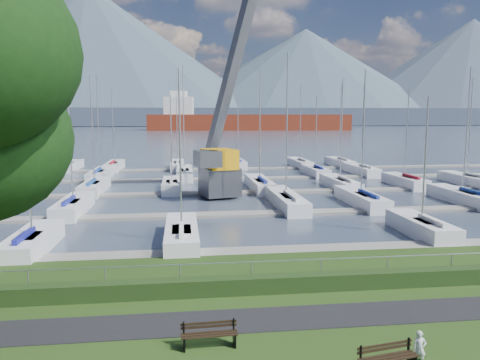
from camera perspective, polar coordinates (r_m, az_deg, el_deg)
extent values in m
cube|color=black|center=(17.81, 6.22, -16.37)|extent=(160.00, 2.00, 0.04)
cube|color=#3E495A|center=(278.91, -6.34, 6.31)|extent=(800.00, 540.00, 0.20)
cube|color=#203613|center=(20.02, 4.49, -12.48)|extent=(80.00, 0.70, 0.70)
cylinder|color=#93979B|center=(20.12, 4.28, -9.82)|extent=(80.00, 0.04, 0.04)
cube|color=#3E485A|center=(348.80, -6.52, 7.68)|extent=(900.00, 80.00, 12.00)
cone|color=#3F4E5C|center=(428.59, -17.84, 14.30)|extent=(340.00, 340.00, 115.00)
cone|color=#425361|center=(445.02, 7.94, 12.41)|extent=(300.00, 300.00, 85.00)
cone|color=#404C5D|center=(524.31, 26.32, 11.81)|extent=(320.00, 320.00, 100.00)
cube|color=slate|center=(26.18, 1.64, -8.82)|extent=(90.00, 1.60, 0.25)
cube|color=slate|center=(35.79, -0.79, -4.23)|extent=(90.00, 1.60, 0.25)
cube|color=gray|center=(45.57, -2.17, -1.59)|extent=(90.00, 1.60, 0.25)
cube|color=gray|center=(55.42, -3.06, 0.11)|extent=(90.00, 1.60, 0.25)
cube|color=slate|center=(65.33, -3.68, 1.30)|extent=(90.00, 1.60, 0.25)
cube|color=black|center=(15.65, -6.83, -19.12)|extent=(0.07, 0.40, 0.45)
cube|color=black|center=(15.62, -6.88, -17.43)|extent=(0.05, 0.05, 0.40)
cube|color=black|center=(15.78, -0.68, -18.82)|extent=(0.07, 0.40, 0.45)
cube|color=black|center=(15.75, -0.79, -17.15)|extent=(0.05, 0.05, 0.40)
cube|color=black|center=(15.46, -3.69, -18.50)|extent=(1.80, 0.17, 0.04)
cube|color=black|center=(15.59, -3.75, -18.26)|extent=(1.80, 0.17, 0.04)
cube|color=black|center=(15.72, -3.80, -18.02)|extent=(1.80, 0.17, 0.04)
cube|color=black|center=(15.70, -3.83, -17.38)|extent=(1.80, 0.11, 0.08)
cube|color=black|center=(15.64, -3.83, -16.98)|extent=(1.80, 0.11, 0.08)
cube|color=black|center=(14.55, 14.51, -19.65)|extent=(0.06, 0.06, 0.40)
cube|color=black|center=(15.38, 19.86, -18.30)|extent=(0.06, 0.06, 0.40)
cube|color=black|center=(14.80, 18.00, -20.16)|extent=(1.79, 0.42, 0.04)
cube|color=black|center=(14.91, 17.65, -19.93)|extent=(1.79, 0.42, 0.04)
cube|color=black|center=(15.02, 17.31, -19.70)|extent=(1.79, 0.42, 0.04)
cube|color=black|center=(14.98, 17.22, -19.05)|extent=(1.78, 0.36, 0.08)
cube|color=black|center=(14.92, 17.24, -18.64)|extent=(1.78, 0.36, 0.08)
imported|color=silver|center=(15.79, 21.05, -18.11)|extent=(0.44, 0.34, 1.07)
cube|color=#4F5056|center=(43.42, -2.51, -0.18)|extent=(3.93, 3.93, 2.60)
cube|color=#EDA60D|center=(43.17, -2.53, 2.58)|extent=(3.41, 3.97, 1.80)
cube|color=#575A5F|center=(47.89, -0.83, 13.90)|extent=(5.72, 10.56, 19.89)
cube|color=#53565A|center=(41.09, -3.98, 2.58)|extent=(2.51, 2.65, 1.40)
cube|color=maroon|center=(236.66, 1.11, 6.78)|extent=(100.73, 24.75, 10.00)
cube|color=silver|center=(236.60, -7.44, 8.53)|extent=(14.92, 14.92, 12.00)
cube|color=silver|center=(236.78, -7.47, 10.22)|extent=(8.53, 8.53, 4.00)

